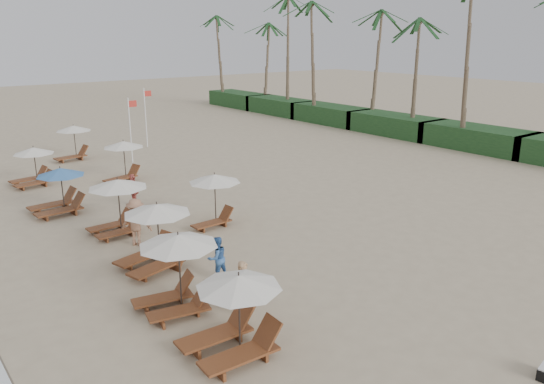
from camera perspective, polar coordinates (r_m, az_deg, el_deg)
ground at (r=20.15m, az=4.85°, el=-6.63°), size 160.00×160.00×0.00m
shrub_hedge at (r=45.15m, az=13.06°, el=7.05°), size 3.20×53.00×1.60m
palm_row at (r=45.13m, az=12.83°, el=18.69°), size 7.00×52.00×12.30m
lounger_station_0 at (r=13.87m, az=-4.45°, el=-13.31°), size 2.66×2.24×2.12m
lounger_station_1 at (r=15.95m, az=-10.48°, el=-8.31°), size 2.57×2.35×2.37m
lounger_station_2 at (r=19.00m, az=-12.78°, el=-4.83°), size 2.77×2.40×2.31m
lounger_station_3 at (r=22.55m, az=-16.49°, el=-1.21°), size 2.51×2.41×2.29m
lounger_station_4 at (r=26.18m, az=-22.13°, el=-0.05°), size 2.63×2.16×2.09m
lounger_station_5 at (r=31.60m, az=-24.44°, el=2.48°), size 2.50×2.14×2.08m
inland_station_0 at (r=22.66m, az=-6.30°, el=-0.05°), size 2.52×2.24×2.22m
inland_station_1 at (r=30.71m, az=-15.80°, el=3.65°), size 2.70×2.24×2.22m
inland_station_2 at (r=37.07m, az=-20.68°, el=5.26°), size 2.76×2.24×2.22m
beachgoer_near at (r=15.66m, az=-3.01°, el=-10.31°), size 0.63×0.42×1.69m
beachgoer_mid_a at (r=17.98m, az=-5.92°, el=-7.05°), size 0.73×0.58×1.48m
beachgoer_mid_b at (r=21.25m, az=-14.38°, el=-3.14°), size 1.33×1.37×1.88m
beachgoer_far_a at (r=26.07m, az=-14.68°, el=0.17°), size 0.44×0.96×1.60m
flag_pole_near at (r=35.00m, az=-14.94°, el=6.78°), size 0.59×0.08×4.14m
flag_pole_far at (r=39.77m, az=-13.38°, el=8.09°), size 0.60×0.08×4.26m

